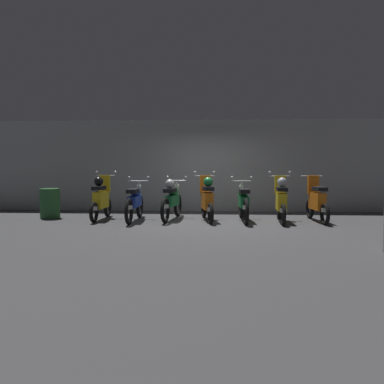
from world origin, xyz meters
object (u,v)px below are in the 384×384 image
object	(u,v)px
motorbike_slot_1	(135,202)
motorbike_slot_6	(317,201)
motorbike_slot_4	(243,202)
motorbike_slot_5	(281,200)
motorbike_slot_0	(101,198)
motorbike_slot_3	(207,199)
trash_bin	(50,203)
motorbike_slot_2	(172,200)

from	to	relation	value
motorbike_slot_1	motorbike_slot_6	size ratio (longest dim) A/B	1.16
motorbike_slot_4	motorbike_slot_5	distance (m)	0.95
motorbike_slot_0	motorbike_slot_3	world-z (taller)	same
motorbike_slot_4	motorbike_slot_6	world-z (taller)	motorbike_slot_6
motorbike_slot_6	trash_bin	xyz separation A→B (m)	(-7.10, 0.20, -0.12)
motorbike_slot_1	motorbike_slot_5	bearing A→B (deg)	-0.00
motorbike_slot_4	trash_bin	world-z (taller)	motorbike_slot_4
motorbike_slot_4	motorbike_slot_6	bearing A→B (deg)	0.84
motorbike_slot_0	motorbike_slot_2	distance (m)	1.88
motorbike_slot_2	trash_bin	bearing A→B (deg)	178.50
motorbike_slot_6	trash_bin	bearing A→B (deg)	178.37
motorbike_slot_5	motorbike_slot_6	distance (m)	0.95
motorbike_slot_0	motorbike_slot_4	distance (m)	3.75
motorbike_slot_1	trash_bin	xyz separation A→B (m)	(-2.41, 0.36, -0.09)
motorbike_slot_3	motorbike_slot_5	world-z (taller)	same
motorbike_slot_1	motorbike_slot_4	xyz separation A→B (m)	(2.81, 0.13, 0.00)
motorbike_slot_3	trash_bin	xyz separation A→B (m)	(-4.29, 0.24, -0.16)
motorbike_slot_2	motorbike_slot_3	distance (m)	0.94
motorbike_slot_0	motorbike_slot_5	size ratio (longest dim) A/B	1.00
motorbike_slot_1	motorbike_slot_0	bearing A→B (deg)	168.73
motorbike_slot_2	motorbike_slot_3	bearing A→B (deg)	-9.04
motorbike_slot_0	motorbike_slot_4	world-z (taller)	motorbike_slot_0
motorbike_slot_4	motorbike_slot_2	bearing A→B (deg)	175.67
motorbike_slot_2	trash_bin	world-z (taller)	motorbike_slot_2
motorbike_slot_0	motorbike_slot_2	bearing A→B (deg)	2.69
motorbike_slot_1	motorbike_slot_6	bearing A→B (deg)	1.96
trash_bin	motorbike_slot_6	bearing A→B (deg)	-1.63
motorbike_slot_5	trash_bin	distance (m)	6.18
motorbike_slot_5	motorbike_slot_1	bearing A→B (deg)	180.00
motorbike_slot_3	motorbike_slot_6	xyz separation A→B (m)	(2.82, 0.03, -0.04)
motorbike_slot_0	motorbike_slot_5	bearing A→B (deg)	-2.28
motorbike_slot_5	motorbike_slot_6	size ratio (longest dim) A/B	1.00
motorbike_slot_2	motorbike_slot_6	bearing A→B (deg)	-1.75
motorbike_slot_4	trash_bin	xyz separation A→B (m)	(-5.23, 0.23, -0.09)
motorbike_slot_0	motorbike_slot_6	size ratio (longest dim) A/B	1.00
motorbike_slot_4	motorbike_slot_0	bearing A→B (deg)	179.18
motorbike_slot_2	motorbike_slot_3	size ratio (longest dim) A/B	1.16
motorbike_slot_3	motorbike_slot_0	bearing A→B (deg)	178.77
motorbike_slot_5	motorbike_slot_6	world-z (taller)	motorbike_slot_5
motorbike_slot_6	trash_bin	world-z (taller)	motorbike_slot_6
motorbike_slot_5	motorbike_slot_6	bearing A→B (deg)	9.78
motorbike_slot_1	motorbike_slot_3	distance (m)	1.88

